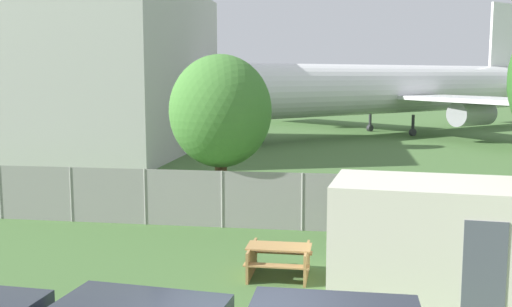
{
  "coord_description": "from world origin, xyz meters",
  "views": [
    {
      "loc": [
        1.38,
        -7.8,
        4.83
      ],
      "look_at": [
        -1.92,
        13.42,
        2.0
      ],
      "focal_mm": 42.0,
      "sensor_mm": 36.0,
      "label": 1
    }
  ],
  "objects_px": {
    "picnic_bench_near_cabin": "(279,258)",
    "airplane": "(381,90)",
    "portable_cabin": "(443,237)",
    "tree_near_hangar": "(220,112)"
  },
  "relations": [
    {
      "from": "picnic_bench_near_cabin",
      "to": "airplane",
      "type": "bearing_deg",
      "value": 83.48
    },
    {
      "from": "portable_cabin",
      "to": "picnic_bench_near_cabin",
      "type": "height_order",
      "value": "portable_cabin"
    },
    {
      "from": "portable_cabin",
      "to": "tree_near_hangar",
      "type": "xyz_separation_m",
      "value": [
        -6.3,
        5.61,
        2.4
      ]
    },
    {
      "from": "portable_cabin",
      "to": "picnic_bench_near_cabin",
      "type": "distance_m",
      "value": 3.84
    },
    {
      "from": "airplane",
      "to": "picnic_bench_near_cabin",
      "type": "bearing_deg",
      "value": 40.34
    },
    {
      "from": "portable_cabin",
      "to": "picnic_bench_near_cabin",
      "type": "xyz_separation_m",
      "value": [
        -3.74,
        0.33,
        -0.77
      ]
    },
    {
      "from": "airplane",
      "to": "tree_near_hangar",
      "type": "bearing_deg",
      "value": 34.55
    },
    {
      "from": "tree_near_hangar",
      "to": "picnic_bench_near_cabin",
      "type": "bearing_deg",
      "value": -64.14
    },
    {
      "from": "portable_cabin",
      "to": "tree_near_hangar",
      "type": "distance_m",
      "value": 8.77
    },
    {
      "from": "airplane",
      "to": "tree_near_hangar",
      "type": "xyz_separation_m",
      "value": [
        -6.64,
        -30.41,
        0.03
      ]
    }
  ]
}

